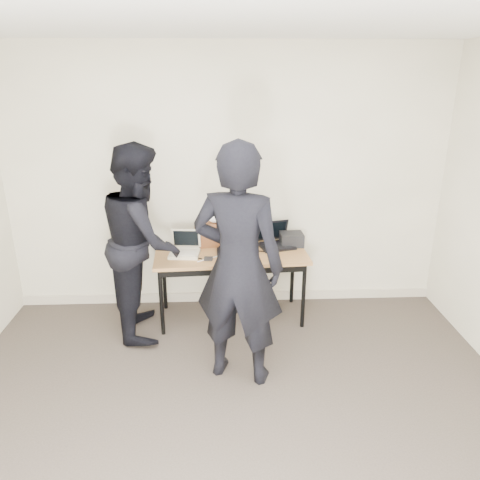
{
  "coord_description": "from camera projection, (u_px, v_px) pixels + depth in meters",
  "views": [
    {
      "loc": [
        -0.08,
        -2.44,
        2.44
      ],
      "look_at": [
        0.1,
        1.6,
        0.95
      ],
      "focal_mm": 35.0,
      "sensor_mm": 36.0,
      "label": 1
    }
  ],
  "objects": [
    {
      "name": "person_observer",
      "position": [
        142.0,
        241.0,
        4.38
      ],
      "size": [
        0.81,
        0.98,
        1.84
      ],
      "primitive_type": "imported",
      "rotation": [
        0.0,
        0.0,
        1.7
      ],
      "color": "black",
      "rests_on": "ground"
    },
    {
      "name": "laptop_center",
      "position": [
        235.0,
        246.0,
        4.64
      ],
      "size": [
        0.38,
        0.36,
        0.29
      ],
      "rotation": [
        0.0,
        0.0,
        0.01
      ],
      "color": "black",
      "rests_on": "desk"
    },
    {
      "name": "desk",
      "position": [
        231.0,
        259.0,
        4.65
      ],
      "size": [
        1.53,
        0.73,
        0.72
      ],
      "rotation": [
        0.0,
        0.0,
        0.06
      ],
      "color": "#98683A",
      "rests_on": "ground"
    },
    {
      "name": "laptop_beige",
      "position": [
        185.0,
        250.0,
        4.58
      ],
      "size": [
        0.31,
        0.3,
        0.23
      ],
      "rotation": [
        0.0,
        0.0,
        -0.09
      ],
      "color": "beige",
      "rests_on": "desk"
    },
    {
      "name": "tissue",
      "position": [
        215.0,
        219.0,
        4.74
      ],
      "size": [
        0.14,
        0.11,
        0.08
      ],
      "primitive_type": "ellipsoid",
      "rotation": [
        0.0,
        0.0,
        0.09
      ],
      "color": "white",
      "rests_on": "leather_satchel"
    },
    {
      "name": "person_typist",
      "position": [
        238.0,
        267.0,
        3.64
      ],
      "size": [
        0.83,
        0.67,
        1.98
      ],
      "primitive_type": "imported",
      "rotation": [
        0.0,
        0.0,
        2.83
      ],
      "color": "black",
      "rests_on": "ground"
    },
    {
      "name": "cables",
      "position": [
        236.0,
        252.0,
        4.63
      ],
      "size": [
        1.14,
        0.49,
        0.01
      ],
      "rotation": [
        0.0,
        0.0,
        0.13
      ],
      "color": "black",
      "rests_on": "desk"
    },
    {
      "name": "equipment_box",
      "position": [
        292.0,
        239.0,
        4.81
      ],
      "size": [
        0.24,
        0.2,
        0.13
      ],
      "primitive_type": "cube",
      "rotation": [
        0.0,
        0.0,
        0.04
      ],
      "color": "black",
      "rests_on": "desk"
    },
    {
      "name": "laptop_right",
      "position": [
        275.0,
        240.0,
        4.81
      ],
      "size": [
        0.41,
        0.4,
        0.25
      ],
      "rotation": [
        0.0,
        0.0,
        0.25
      ],
      "color": "black",
      "rests_on": "desk"
    },
    {
      "name": "baseboard",
      "position": [
        229.0,
        296.0,
        5.21
      ],
      "size": [
        4.5,
        0.03,
        0.1
      ],
      "primitive_type": "cube",
      "color": "#BFB49E",
      "rests_on": "ground"
    },
    {
      "name": "leather_satchel",
      "position": [
        213.0,
        234.0,
        4.79
      ],
      "size": [
        0.38,
        0.23,
        0.25
      ],
      "rotation": [
        0.0,
        0.0,
        0.15
      ],
      "color": "brown",
      "rests_on": "desk"
    },
    {
      "name": "power_brick",
      "position": [
        208.0,
        259.0,
        4.45
      ],
      "size": [
        0.08,
        0.06,
        0.03
      ],
      "primitive_type": "cube",
      "rotation": [
        0.0,
        0.0,
        -0.11
      ],
      "color": "black",
      "rests_on": "desk"
    },
    {
      "name": "room",
      "position": [
        235.0,
        272.0,
        2.67
      ],
      "size": [
        4.6,
        4.6,
        2.8
      ],
      "color": "#403730",
      "rests_on": "ground"
    }
  ]
}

